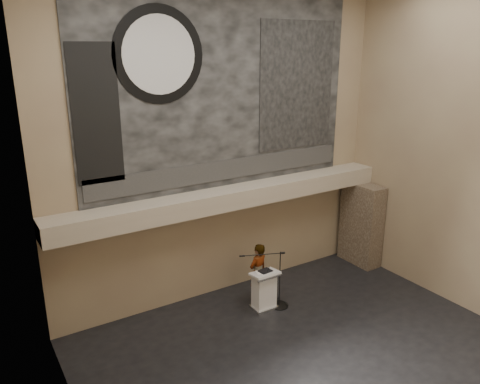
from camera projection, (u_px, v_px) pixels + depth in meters
floor at (314, 359)px, 10.77m from camera, size 10.00×10.00×0.00m
wall_back at (224, 148)px, 12.74m from camera, size 10.00×0.02×8.50m
wall_left at (70, 232)px, 6.97m from camera, size 0.02×8.00×8.50m
wall_right at (470, 154)px, 12.04m from camera, size 0.02×8.00×8.50m
soffit at (232, 197)px, 12.80m from camera, size 10.00×0.80×0.50m
sprinkler_left at (180, 218)px, 12.03m from camera, size 0.04×0.04×0.06m
sprinkler_right at (288, 196)px, 13.81m from camera, size 0.04×0.04×0.06m
banner at (224, 94)px, 12.28m from camera, size 8.00×0.05×5.00m
banner_text_strip at (226, 170)px, 12.86m from camera, size 7.76×0.02×0.55m
banner_clock_rim at (159, 55)px, 11.04m from camera, size 2.30×0.02×2.30m
banner_clock_face at (159, 55)px, 11.02m from camera, size 1.84×0.02×1.84m
banner_building_print at (297, 86)px, 13.43m from camera, size 2.60×0.02×3.60m
banner_brick_print at (96, 115)px, 10.61m from camera, size 1.10×0.02×3.20m
stone_pier at (361, 224)px, 15.27m from camera, size 0.60×1.40×2.70m
lectern at (264, 290)px, 12.71m from camera, size 0.74×0.54×1.14m
binder at (265, 271)px, 12.57m from camera, size 0.36×0.30×0.04m
papers at (261, 273)px, 12.50m from camera, size 0.31×0.38×0.00m
speaker_person at (258, 272)px, 13.06m from camera, size 0.70×0.53×1.71m
mic_stand at (278, 298)px, 12.92m from camera, size 1.29×0.69×1.64m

